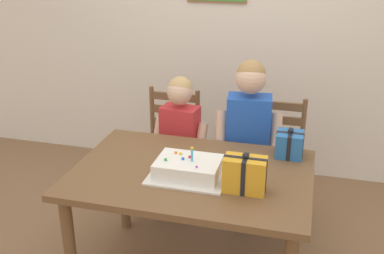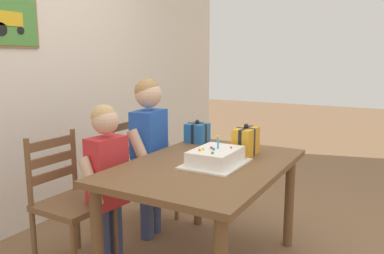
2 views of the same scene
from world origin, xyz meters
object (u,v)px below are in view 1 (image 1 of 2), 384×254
Objects in this scene: chair_right at (273,161)px; child_younger at (180,136)px; dining_table at (191,186)px; child_older at (248,131)px; birthday_cake at (189,169)px; chair_left at (169,149)px; gift_box_beside_cake at (290,144)px; gift_box_red_large at (245,174)px.

chair_right is 0.72m from child_younger.
child_older is (0.24, 0.62, 0.12)m from dining_table.
child_younger is at bearing 110.19° from birthday_cake.
chair_left is at bearing 115.92° from dining_table.
gift_box_beside_cake is at bearing -75.22° from chair_right.
birthday_cake is at bearing -108.86° from child_older.
gift_box_beside_cake is (0.53, 0.43, 0.03)m from birthday_cake.
dining_table is 0.41m from gift_box_red_large.
birthday_cake is 0.73m from child_older.
gift_box_red_large reaches higher than gift_box_beside_cake.
gift_box_red_large is 0.18× the size of child_older.
chair_left is at bearing 153.09° from gift_box_beside_cake.
child_older is (0.64, -0.21, 0.31)m from chair_left.
dining_table is 0.95m from chair_right.
child_older is at bearing 96.95° from gift_box_red_large.
chair_left is (-0.74, 0.98, -0.38)m from gift_box_red_large.
child_younger is at bearing 179.96° from child_older.
child_older is 0.50m from child_younger.
chair_left is at bearing 161.94° from child_older.
dining_table is 6.00× the size of gift_box_red_large.
child_older is at bearing 71.14° from birthday_cake.
child_older is at bearing -128.77° from chair_right.
child_younger is at bearing -162.35° from chair_right.
dining_table is 0.95m from chair_left.
dining_table is 3.15× the size of birthday_cake.
child_younger reaches higher than chair_left.
child_older reaches higher than gift_box_beside_cake.
child_older is at bearing 137.87° from gift_box_beside_cake.
child_younger is at bearing -53.76° from chair_left.
chair_left reaches higher than dining_table.
dining_table is at bearing -64.08° from chair_left.
child_younger is (-0.78, 0.27, -0.14)m from gift_box_beside_cake.
child_younger is at bearing 127.32° from gift_box_red_large.
birthday_cake is 0.68m from gift_box_beside_cake.
birthday_cake reaches higher than dining_table.
chair_left and chair_right have the same top height.
dining_table is at bearing -146.05° from gift_box_beside_cake.
gift_box_beside_cake is 0.84m from child_younger.
gift_box_beside_cake is 0.21× the size of chair_left.
child_older reaches higher than chair_right.
birthday_cake is at bearing -88.10° from dining_table.
chair_right is (0.40, 0.90, -0.33)m from birthday_cake.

